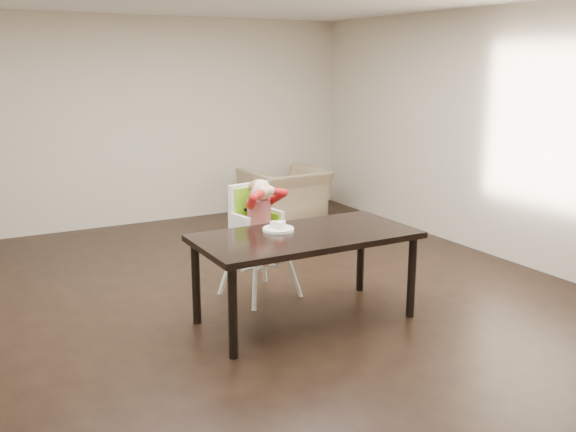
{
  "coord_description": "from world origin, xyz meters",
  "views": [
    {
      "loc": [
        -2.34,
        -4.83,
        2.1
      ],
      "look_at": [
        0.25,
        -0.11,
        0.81
      ],
      "focal_mm": 40.0,
      "sensor_mm": 36.0,
      "label": 1
    }
  ],
  "objects": [
    {
      "name": "room_walls",
      "position": [
        0.0,
        0.0,
        1.86
      ],
      "size": [
        6.02,
        7.02,
        2.71
      ],
      "color": "beige",
      "rests_on": "ground"
    },
    {
      "name": "dining_table",
      "position": [
        0.21,
        -0.48,
        0.67
      ],
      "size": [
        1.8,
        0.9,
        0.75
      ],
      "color": "black",
      "rests_on": "ground"
    },
    {
      "name": "high_chair",
      "position": [
        0.13,
        0.25,
        0.77
      ],
      "size": [
        0.53,
        0.53,
        1.09
      ],
      "rotation": [
        0.0,
        0.0,
        0.18
      ],
      "color": "white",
      "rests_on": "ground"
    },
    {
      "name": "armchair",
      "position": [
        1.81,
        2.8,
        0.46
      ],
      "size": [
        1.1,
        0.77,
        0.91
      ],
      "primitive_type": "imported",
      "rotation": [
        0.0,
        0.0,
        3.22
      ],
      "color": "#9A8562",
      "rests_on": "ground"
    },
    {
      "name": "ground",
      "position": [
        0.0,
        0.0,
        0.0
      ],
      "size": [
        7.0,
        7.0,
        0.0
      ],
      "primitive_type": "plane",
      "color": "black",
      "rests_on": "ground"
    },
    {
      "name": "plate",
      "position": [
        0.06,
        -0.29,
        0.78
      ],
      "size": [
        0.33,
        0.33,
        0.07
      ],
      "rotation": [
        0.0,
        0.0,
        0.32
      ],
      "color": "white",
      "rests_on": "dining_table"
    }
  ]
}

